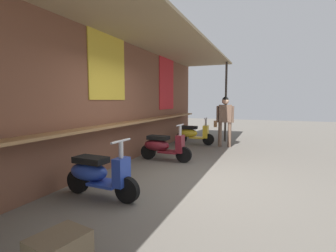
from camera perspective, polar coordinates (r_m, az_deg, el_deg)
ground_plane at (r=5.14m, az=4.27°, el=-11.94°), size 34.09×34.09×0.00m
market_stall_facade at (r=5.76m, az=-13.93°, el=7.60°), size 12.17×2.15×3.20m
scooter_blue at (r=4.32m, az=-15.66°, el=-10.20°), size 0.48×1.40×0.97m
scooter_maroon at (r=6.60m, az=-1.22°, el=-4.49°), size 0.46×1.40×0.97m
scooter_yellow at (r=9.13m, az=5.50°, el=-1.67°), size 0.46×1.40×0.97m
shopper_with_handbag at (r=8.73m, az=12.59°, el=2.11°), size 0.37×0.66×1.69m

